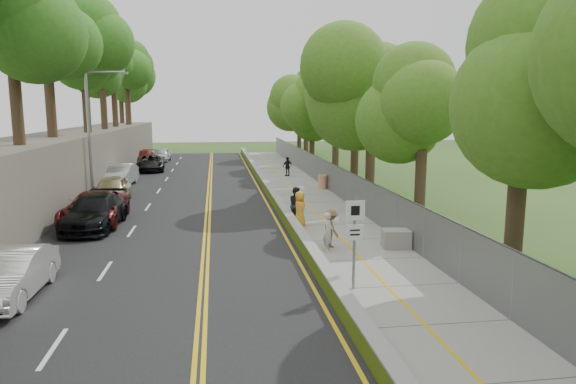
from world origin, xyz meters
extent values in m
plane|color=#33511E|center=(0.00, 0.00, 0.00)|extent=(140.00, 140.00, 0.00)
cube|color=black|center=(-5.40, 15.00, 0.02)|extent=(11.20, 66.00, 0.04)
cube|color=gray|center=(2.55, 15.00, 0.03)|extent=(4.20, 66.00, 0.05)
cube|color=#AAEF13|center=(0.25, 15.00, 0.30)|extent=(0.42, 66.00, 0.60)
cube|color=#595147|center=(-13.50, 15.00, 2.00)|extent=(5.00, 66.00, 4.00)
cube|color=slate|center=(4.65, 15.00, 1.00)|extent=(0.04, 66.00, 2.00)
cylinder|color=gray|center=(-10.70, 14.00, 4.00)|extent=(0.18, 0.18, 8.00)
cylinder|color=gray|center=(-9.60, 14.00, 7.85)|extent=(2.30, 0.13, 0.13)
cube|color=gray|center=(-8.52, 14.00, 7.80)|extent=(0.50, 0.22, 0.14)
cylinder|color=gray|center=(1.05, -3.00, 1.60)|extent=(0.09, 0.09, 3.10)
cube|color=white|center=(1.05, -3.03, 2.60)|extent=(0.62, 0.04, 0.62)
cube|color=white|center=(1.05, -3.03, 1.90)|extent=(0.56, 0.04, 0.50)
cylinder|color=#DB4400|center=(4.30, 17.22, 0.54)|extent=(0.60, 0.60, 0.98)
cube|color=gray|center=(4.09, 1.49, 0.42)|extent=(1.21, 0.97, 0.75)
imported|color=white|center=(-9.42, -2.34, 0.77)|extent=(1.61, 4.44, 1.45)
imported|color=maroon|center=(-9.23, 7.82, 0.83)|extent=(2.64, 5.72, 1.59)
imported|color=black|center=(-9.00, 6.88, 0.83)|extent=(2.54, 5.55, 1.57)
imported|color=#C3B38A|center=(-9.54, 13.83, 0.84)|extent=(1.92, 4.73, 1.61)
imported|color=silver|center=(-10.22, 20.59, 0.86)|extent=(2.06, 5.06, 1.63)
imported|color=black|center=(-9.14, 29.84, 0.76)|extent=(2.80, 5.38, 1.45)
imported|color=maroon|center=(-10.60, 36.56, 0.70)|extent=(2.17, 4.70, 1.33)
imported|color=silver|center=(-9.00, 38.33, 0.77)|extent=(2.04, 4.40, 1.46)
imported|color=gold|center=(0.75, 5.66, 0.93)|extent=(0.76, 0.97, 1.76)
imported|color=silver|center=(1.19, 1.40, 0.84)|extent=(0.58, 0.68, 1.58)
imported|color=black|center=(0.75, 6.74, 0.96)|extent=(0.75, 0.93, 1.81)
imported|color=brown|center=(1.45, 1.98, 0.84)|extent=(0.81, 1.13, 1.58)
imported|color=black|center=(2.80, 24.41, 0.86)|extent=(1.03, 0.73, 1.63)
camera|label=1|loc=(-3.22, -18.24, 5.76)|focal=32.00mm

